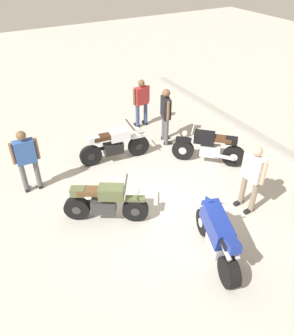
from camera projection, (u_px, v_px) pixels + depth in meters
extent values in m
plane|color=#B7B2A8|center=(151.00, 200.00, 8.38)|extent=(40.00, 40.00, 0.00)
cube|color=#9C978F|center=(281.00, 150.00, 10.18)|extent=(14.00, 0.30, 0.15)
cylinder|color=black|center=(135.00, 210.00, 7.65)|extent=(0.45, 0.59, 0.60)
cylinder|color=black|center=(77.00, 208.00, 7.69)|extent=(0.45, 0.59, 0.60)
cylinder|color=#333333|center=(135.00, 210.00, 7.65)|extent=(0.26, 0.27, 0.21)
cylinder|color=#333333|center=(77.00, 208.00, 7.69)|extent=(0.26, 0.27, 0.21)
cube|color=#333333|center=(104.00, 206.00, 7.61)|extent=(0.53, 0.62, 0.32)
cube|color=#515B38|center=(111.00, 192.00, 7.38)|extent=(0.57, 0.64, 0.30)
cube|color=#515B38|center=(135.00, 199.00, 7.46)|extent=(0.37, 0.46, 0.08)
cube|color=brown|center=(91.00, 191.00, 7.38)|extent=(0.54, 0.65, 0.12)
cube|color=#515B38|center=(78.00, 191.00, 7.40)|extent=(0.35, 0.39, 0.18)
cylinder|color=#333333|center=(88.00, 202.00, 7.79)|extent=(0.38, 0.53, 0.16)
cylinder|color=#333333|center=(126.00, 184.00, 7.22)|extent=(0.62, 0.40, 0.04)
sphere|color=silver|center=(136.00, 191.00, 7.33)|extent=(0.16, 0.16, 0.16)
cylinder|color=black|center=(204.00, 222.00, 7.32)|extent=(0.62, 0.33, 0.60)
cylinder|color=black|center=(229.00, 272.00, 6.24)|extent=(0.64, 0.39, 0.60)
cylinder|color=silver|center=(204.00, 222.00, 7.32)|extent=(0.25, 0.23, 0.21)
cylinder|color=silver|center=(229.00, 272.00, 6.24)|extent=(0.25, 0.23, 0.21)
cube|color=silver|center=(217.00, 243.00, 6.68)|extent=(0.62, 0.43, 0.32)
cube|color=navy|center=(217.00, 224.00, 6.57)|extent=(1.05, 0.63, 0.57)
cone|color=navy|center=(208.00, 201.00, 6.90)|extent=(0.44, 0.43, 0.39)
cube|color=black|center=(225.00, 236.00, 6.21)|extent=(0.65, 0.42, 0.12)
cube|color=navy|center=(233.00, 245.00, 5.93)|extent=(0.40, 0.31, 0.23)
cylinder|color=silver|center=(234.00, 249.00, 6.08)|extent=(0.40, 0.20, 0.17)
cylinder|color=silver|center=(226.00, 251.00, 6.06)|extent=(0.40, 0.20, 0.17)
cylinder|color=silver|center=(211.00, 205.00, 6.78)|extent=(0.24, 0.68, 0.04)
sphere|color=silver|center=(206.00, 201.00, 6.99)|extent=(0.16, 0.16, 0.16)
cylinder|color=black|center=(183.00, 150.00, 9.73)|extent=(0.53, 0.55, 0.64)
cylinder|color=black|center=(234.00, 156.00, 9.44)|extent=(0.53, 0.55, 0.64)
cylinder|color=silver|center=(183.00, 150.00, 9.73)|extent=(0.26, 0.26, 0.22)
cylinder|color=silver|center=(234.00, 156.00, 9.44)|extent=(0.26, 0.26, 0.22)
cube|color=silver|center=(210.00, 150.00, 9.52)|extent=(0.59, 0.60, 0.32)
cube|color=black|center=(204.00, 137.00, 9.33)|extent=(0.62, 0.63, 0.30)
cube|color=black|center=(184.00, 139.00, 9.53)|extent=(0.42, 0.43, 0.08)
cube|color=#4C2D19|center=(221.00, 139.00, 9.23)|extent=(0.60, 0.61, 0.12)
cube|color=black|center=(232.00, 141.00, 9.18)|extent=(0.38, 0.38, 0.18)
cylinder|color=silver|center=(224.00, 157.00, 9.33)|extent=(0.46, 0.48, 0.16)
cylinder|color=silver|center=(193.00, 128.00, 9.25)|extent=(0.53, 0.51, 0.04)
sphere|color=silver|center=(185.00, 133.00, 9.41)|extent=(0.16, 0.16, 0.16)
cylinder|color=black|center=(139.00, 146.00, 9.91)|extent=(0.20, 0.65, 0.64)
cylinder|color=black|center=(91.00, 156.00, 9.47)|extent=(0.20, 0.65, 0.64)
cylinder|color=black|center=(139.00, 146.00, 9.91)|extent=(0.17, 0.24, 0.22)
cylinder|color=black|center=(91.00, 156.00, 9.47)|extent=(0.17, 0.24, 0.22)
cube|color=black|center=(113.00, 148.00, 9.62)|extent=(0.35, 0.59, 0.32)
cube|color=silver|center=(119.00, 135.00, 9.45)|extent=(0.39, 0.60, 0.30)
cube|color=silver|center=(138.00, 136.00, 9.71)|extent=(0.22, 0.46, 0.08)
cube|color=#382314|center=(104.00, 137.00, 9.30)|extent=(0.33, 0.63, 0.12)
cube|color=silver|center=(94.00, 140.00, 9.22)|extent=(0.26, 0.35, 0.18)
cylinder|color=black|center=(99.00, 149.00, 9.65)|extent=(0.18, 0.57, 0.16)
cylinder|color=black|center=(130.00, 125.00, 9.41)|extent=(0.70, 0.13, 0.04)
sphere|color=silver|center=(137.00, 130.00, 9.59)|extent=(0.16, 0.16, 0.16)
cylinder|color=#59595B|center=(38.00, 174.00, 8.56)|extent=(0.14, 0.14, 0.86)
cube|color=black|center=(40.00, 185.00, 8.82)|extent=(0.27, 0.12, 0.08)
cylinder|color=#59595B|center=(24.00, 178.00, 8.44)|extent=(0.14, 0.14, 0.86)
cube|color=black|center=(27.00, 188.00, 8.70)|extent=(0.27, 0.12, 0.08)
cube|color=#3359A5|center=(25.00, 152.00, 8.08)|extent=(0.25, 0.50, 0.61)
cylinder|color=brown|center=(37.00, 149.00, 8.16)|extent=(0.10, 0.10, 0.57)
cylinder|color=brown|center=(12.00, 154.00, 7.97)|extent=(0.10, 0.10, 0.57)
sphere|color=brown|center=(21.00, 136.00, 7.82)|extent=(0.23, 0.23, 0.23)
cylinder|color=#384772|center=(146.00, 114.00, 11.48)|extent=(0.14, 0.14, 0.82)
cube|color=black|center=(145.00, 123.00, 11.73)|extent=(0.27, 0.12, 0.08)
cylinder|color=#384772|center=(138.00, 116.00, 11.33)|extent=(0.14, 0.14, 0.82)
cube|color=black|center=(137.00, 125.00, 11.58)|extent=(0.27, 0.12, 0.08)
cube|color=#B23333|center=(141.00, 96.00, 11.00)|extent=(0.25, 0.48, 0.58)
cylinder|color=brown|center=(148.00, 93.00, 11.12)|extent=(0.10, 0.10, 0.55)
cylinder|color=brown|center=(134.00, 97.00, 10.86)|extent=(0.10, 0.10, 0.55)
sphere|color=brown|center=(141.00, 83.00, 10.75)|extent=(0.22, 0.22, 0.22)
cylinder|color=gray|center=(243.00, 189.00, 8.04)|extent=(0.14, 0.14, 0.87)
cube|color=black|center=(238.00, 203.00, 8.24)|extent=(0.11, 0.26, 0.08)
cylinder|color=gray|center=(253.00, 197.00, 7.80)|extent=(0.14, 0.14, 0.87)
cube|color=black|center=(249.00, 211.00, 8.00)|extent=(0.11, 0.26, 0.08)
cube|color=silver|center=(254.00, 168.00, 7.50)|extent=(0.50, 0.24, 0.61)
cylinder|color=#D8AD8C|center=(244.00, 161.00, 7.69)|extent=(0.09, 0.09, 0.58)
cylinder|color=#D8AD8C|center=(264.00, 174.00, 7.29)|extent=(0.09, 0.09, 0.58)
sphere|color=#D8AD8C|center=(258.00, 151.00, 7.23)|extent=(0.23, 0.23, 0.23)
cylinder|color=#59595B|center=(166.00, 132.00, 10.35)|extent=(0.16, 0.16, 0.88)
cube|color=black|center=(168.00, 143.00, 10.59)|extent=(0.18, 0.28, 0.08)
cylinder|color=#59595B|center=(164.00, 127.00, 10.63)|extent=(0.16, 0.16, 0.88)
cube|color=black|center=(165.00, 138.00, 10.87)|extent=(0.18, 0.28, 0.08)
cube|color=black|center=(166.00, 108.00, 10.05)|extent=(0.54, 0.36, 0.62)
cylinder|color=brown|center=(168.00, 111.00, 9.81)|extent=(0.11, 0.11, 0.59)
cylinder|color=brown|center=(164.00, 103.00, 10.28)|extent=(0.11, 0.11, 0.59)
sphere|color=brown|center=(166.00, 93.00, 9.79)|extent=(0.24, 0.24, 0.24)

